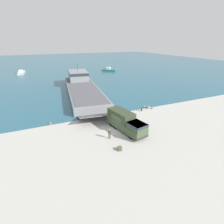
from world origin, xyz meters
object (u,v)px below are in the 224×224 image
object	(u,v)px
landing_craft	(82,86)
moored_boat_a	(21,72)
military_truck	(126,122)
moored_boat_b	(109,70)
cargo_crate	(120,149)
mooring_bollard	(142,109)
soldier_on_ramp	(109,133)

from	to	relation	value
landing_craft	moored_boat_a	size ratio (longest dim) A/B	4.19
military_truck	moored_boat_b	distance (m)	61.48
moored_boat_a	moored_boat_b	size ratio (longest dim) A/B	1.31
landing_craft	cargo_crate	xyz separation A→B (m)	(-3.12, -31.99, -1.43)
landing_craft	mooring_bollard	bearing A→B (deg)	-62.57
moored_boat_b	cargo_crate	xyz separation A→B (m)	(-25.01, -62.36, -0.37)
soldier_on_ramp	mooring_bollard	distance (m)	13.33
landing_craft	soldier_on_ramp	world-z (taller)	landing_craft
mooring_bollard	soldier_on_ramp	bearing A→B (deg)	-144.78
military_truck	cargo_crate	size ratio (longest dim) A/B	13.31
mooring_bollard	cargo_crate	world-z (taller)	mooring_bollard
soldier_on_ramp	moored_boat_a	distance (m)	70.48
landing_craft	cargo_crate	size ratio (longest dim) A/B	59.86
moored_boat_a	soldier_on_ramp	bearing A→B (deg)	-73.22
landing_craft	military_truck	xyz separation A→B (m)	(0.33, -27.21, -0.06)
soldier_on_ramp	moored_boat_a	xyz separation A→B (m)	(-14.44, 68.98, -0.40)
moored_boat_a	moored_boat_b	world-z (taller)	moored_boat_b
moored_boat_b	moored_boat_a	bearing A→B (deg)	-64.31
military_truck	moored_boat_b	bearing A→B (deg)	148.34
landing_craft	cargo_crate	distance (m)	32.18
landing_craft	moored_boat_b	bearing A→B (deg)	61.37
moored_boat_b	cargo_crate	world-z (taller)	moored_boat_b
soldier_on_ramp	landing_craft	bearing A→B (deg)	-151.62
cargo_crate	military_truck	bearing A→B (deg)	54.20
military_truck	soldier_on_ramp	bearing A→B (deg)	-80.81
mooring_bollard	cargo_crate	size ratio (longest dim) A/B	1.27
military_truck	soldier_on_ramp	distance (m)	3.81
moored_boat_a	cargo_crate	size ratio (longest dim) A/B	14.28
moored_boat_b	cargo_crate	size ratio (longest dim) A/B	10.89
soldier_on_ramp	military_truck	bearing A→B (deg)	145.09
soldier_on_ramp	mooring_bollard	xyz separation A→B (m)	(10.88, 7.68, -0.54)
moored_boat_a	mooring_bollard	distance (m)	66.33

